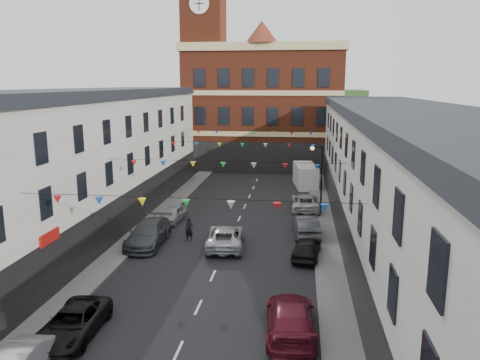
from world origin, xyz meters
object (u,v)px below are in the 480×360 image
at_px(car_right_c, 291,318).
at_px(car_right_f, 305,202).
at_px(car_left_c, 73,323).
at_px(car_right_d, 306,248).
at_px(pedestrian, 189,230).
at_px(moving_car, 225,237).
at_px(car_right_e, 306,225).
at_px(car_left_d, 148,233).
at_px(car_left_e, 172,214).
at_px(white_van, 305,176).
at_px(street_lamp, 319,170).

height_order(car_right_c, car_right_f, car_right_c).
distance_m(car_left_c, car_right_f, 25.16).
relative_size(car_left_c, car_right_d, 1.14).
relative_size(car_left_c, pedestrian, 2.83).
xyz_separation_m(car_right_c, car_right_f, (0.81, 21.46, -0.05)).
xyz_separation_m(car_right_d, moving_car, (-5.56, 1.43, 0.03)).
distance_m(car_right_c, car_right_e, 14.34).
height_order(car_left_d, car_right_e, car_left_d).
bearing_deg(car_right_f, car_right_d, 88.30).
relative_size(car_left_e, pedestrian, 2.31).
relative_size(car_left_e, white_van, 0.70).
height_order(car_left_c, car_right_c, car_right_c).
height_order(car_left_d, car_right_f, car_left_d).
height_order(car_left_d, car_right_d, car_left_d).
bearing_deg(car_right_c, car_left_e, -61.63).
height_order(street_lamp, car_right_e, street_lamp).
relative_size(car_right_c, moving_car, 1.02).
distance_m(car_left_d, car_right_c, 14.85).
bearing_deg(car_left_d, car_right_d, -7.41).
bearing_deg(street_lamp, moving_car, -126.42).
height_order(street_lamp, car_right_d, street_lamp).
relative_size(white_van, pedestrian, 3.29).
xyz_separation_m(car_left_e, car_right_d, (10.80, -6.80, 0.05)).
distance_m(white_van, pedestrian, 21.15).
bearing_deg(street_lamp, pedestrian, -139.60).
xyz_separation_m(car_left_e, car_right_c, (9.99, -16.40, 0.13)).
distance_m(car_right_f, white_van, 9.95).
distance_m(car_right_f, pedestrian, 12.61).
relative_size(car_right_f, moving_car, 0.99).
bearing_deg(car_left_d, pedestrian, 23.12).
bearing_deg(car_right_d, car_left_e, -25.48).
height_order(car_left_e, car_right_d, car_right_d).
distance_m(car_left_e, moving_car, 7.50).
bearing_deg(moving_car, car_left_e, -51.27).
bearing_deg(car_right_e, car_right_c, 79.94).
distance_m(car_left_d, car_right_d, 11.07).
bearing_deg(street_lamp, car_left_c, -118.22).
height_order(car_left_d, moving_car, car_left_d).
bearing_deg(car_right_f, car_right_e, 88.30).
xyz_separation_m(car_left_c, car_right_c, (9.64, 1.43, 0.13)).
height_order(car_left_c, car_right_d, car_right_d).
height_order(car_right_c, car_right_e, car_right_c).
height_order(car_right_d, pedestrian, pedestrian).
relative_size(car_left_c, car_left_d, 0.84).
height_order(car_right_f, moving_car, moving_car).
distance_m(car_left_d, car_left_e, 5.61).
height_order(car_left_d, pedestrian, pedestrian).
distance_m(car_left_e, white_van, 18.54).
bearing_deg(car_left_e, moving_car, -40.35).
height_order(car_left_d, car_left_e, car_left_d).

